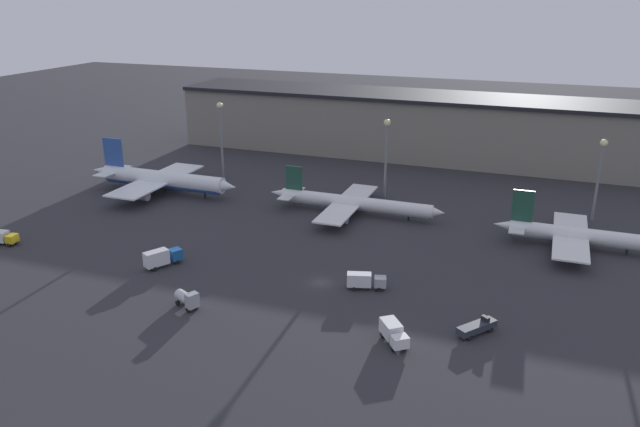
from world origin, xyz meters
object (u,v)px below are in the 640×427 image
service_vehicle_0 (393,332)px  service_vehicle_3 (162,257)px  airplane_0 (161,179)px  airplane_2 (575,235)px  service_vehicle_1 (477,327)px  service_vehicle_5 (3,237)px  service_vehicle_2 (365,280)px  service_vehicle_4 (187,299)px  airplane_1 (353,203)px

service_vehicle_0 → service_vehicle_3: (-51.46, 11.73, 0.28)m
airplane_0 → service_vehicle_0: size_ratio=6.74×
airplane_2 → service_vehicle_1: airplane_2 is taller
service_vehicle_3 → service_vehicle_5: 40.00m
service_vehicle_3 → service_vehicle_2: bearing=-55.0°
airplane_2 → service_vehicle_4: airplane_2 is taller
airplane_1 → service_vehicle_3: 51.57m
service_vehicle_1 → service_vehicle_4: bearing=137.5°
airplane_0 → service_vehicle_0: bearing=-34.1°
airplane_0 → service_vehicle_1: (91.80, -46.09, -2.64)m
service_vehicle_2 → service_vehicle_4: service_vehicle_4 is taller
airplane_2 → service_vehicle_4: 83.97m
airplane_1 → service_vehicle_5: size_ratio=7.33×
airplane_0 → service_vehicle_4: 69.35m
airplane_0 → service_vehicle_3: bearing=-56.3°
service_vehicle_4 → service_vehicle_1: bearing=35.9°
service_vehicle_3 → service_vehicle_5: size_ratio=1.28×
airplane_1 → service_vehicle_0: 60.97m
service_vehicle_5 → service_vehicle_3: bearing=-3.9°
airplane_0 → airplane_2: size_ratio=1.31×
service_vehicle_1 → service_vehicle_2: (-21.99, 9.18, 0.53)m
service_vehicle_2 → service_vehicle_3: 42.05m
airplane_2 → airplane_1: bearing=175.5°
airplane_0 → service_vehicle_2: size_ratio=6.03×
airplane_0 → service_vehicle_2: airplane_0 is taller
service_vehicle_1 → service_vehicle_3: service_vehicle_3 is taller
airplane_2 → service_vehicle_0: 58.72m
service_vehicle_2 → service_vehicle_5: service_vehicle_2 is taller
service_vehicle_3 → service_vehicle_4: (14.22, -13.26, -0.34)m
service_vehicle_0 → service_vehicle_5: (-91.40, 9.49, -0.09)m
service_vehicle_1 → service_vehicle_4: 50.34m
service_vehicle_2 → service_vehicle_0: bearing=-76.0°
airplane_0 → service_vehicle_1: size_ratio=6.43×
service_vehicle_0 → airplane_2: bearing=114.6°
airplane_0 → service_vehicle_3: airplane_0 is taller
airplane_1 → service_vehicle_3: bearing=-121.6°
service_vehicle_2 → service_vehicle_4: 32.94m
service_vehicle_5 → service_vehicle_4: bearing=-18.6°
airplane_0 → airplane_1: bearing=2.2°
airplane_2 → service_vehicle_0: size_ratio=5.15×
service_vehicle_0 → service_vehicle_4: (-37.25, -1.53, -0.06)m
service_vehicle_1 → airplane_2: bearing=18.4°
service_vehicle_3 → service_vehicle_5: (-39.93, -2.24, -0.37)m
service_vehicle_2 → service_vehicle_3: bearing=170.2°
service_vehicle_0 → service_vehicle_2: 19.15m
service_vehicle_1 → service_vehicle_2: 23.84m
airplane_0 → service_vehicle_1: bearing=-26.9°
service_vehicle_2 → service_vehicle_5: size_ratio=1.23×
airplane_2 → service_vehicle_1: 47.08m
service_vehicle_0 → airplane_0: bearing=-161.3°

